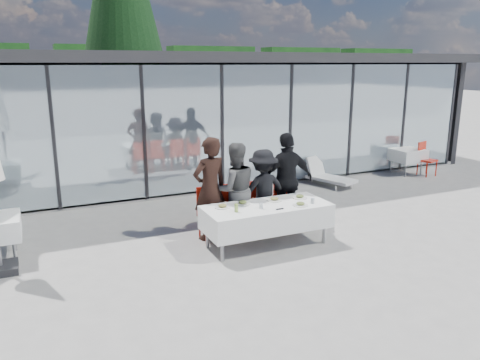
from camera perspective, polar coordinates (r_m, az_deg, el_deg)
name	(u,v)px	position (r m, az deg, el deg)	size (l,w,h in m)	color
ground	(256,256)	(8.08, 2.00, -9.23)	(90.00, 90.00, 0.00)	#999691
pavilion	(201,95)	(15.76, -4.72, 10.24)	(14.80, 8.80, 3.44)	gray
treeline	(45,78)	(34.67, -22.72, 11.41)	(62.50, 2.00, 4.40)	#103412
dining_table	(267,217)	(8.36, 3.26, -4.48)	(2.26, 0.96, 0.75)	white
diner_a	(210,189)	(8.57, -3.67, -1.08)	(0.70, 0.70, 1.92)	black
diner_chair_a	(210,210)	(8.71, -3.67, -3.73)	(0.44, 0.44, 0.97)	red
diner_b	(235,190)	(8.77, -0.65, -1.17)	(0.87, 0.87, 1.78)	#555555
diner_chair_b	(234,207)	(8.88, -0.69, -3.33)	(0.44, 0.44, 0.97)	red
diner_c	(263,190)	(9.04, 2.82, -1.28)	(1.04, 1.04, 1.61)	black
diner_chair_c	(262,203)	(9.13, 2.75, -2.86)	(0.44, 0.44, 0.97)	red
diner_d	(287,180)	(9.25, 5.73, -0.06)	(1.11, 1.11, 1.89)	black
diner_chair_d	(286,200)	(9.37, 5.62, -2.46)	(0.44, 0.44, 0.97)	red
plate_a	(222,206)	(8.14, -2.15, -3.24)	(0.27, 0.27, 0.07)	white
plate_b	(243,203)	(8.33, 0.34, -2.82)	(0.27, 0.27, 0.07)	white
plate_c	(274,199)	(8.56, 4.21, -2.38)	(0.27, 0.27, 0.07)	white
plate_d	(300,197)	(8.77, 7.31, -2.06)	(0.27, 0.27, 0.07)	white
plate_extra	(300,204)	(8.32, 7.38, -2.96)	(0.27, 0.27, 0.07)	white
juice_bottle	(236,208)	(7.90, -0.45, -3.43)	(0.06, 0.06, 0.14)	#9EC251
drinking_glasses	(287,203)	(8.27, 5.79, -2.84)	(1.05, 0.18, 0.10)	silver
folded_eyeglasses	(280,209)	(8.08, 4.88, -3.54)	(0.14, 0.03, 0.01)	black
spare_table_right	(407,155)	(14.64, 19.67, 2.88)	(0.86, 0.86, 0.74)	white
spare_chair_a	(425,157)	(14.62, 21.60, 2.63)	(0.56, 0.56, 0.97)	red
spare_chair_b	(319,159)	(13.55, 9.55, 2.59)	(0.62, 0.62, 0.97)	red
lounger	(327,175)	(12.81, 10.51, 0.60)	(1.02, 1.46, 0.72)	silver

